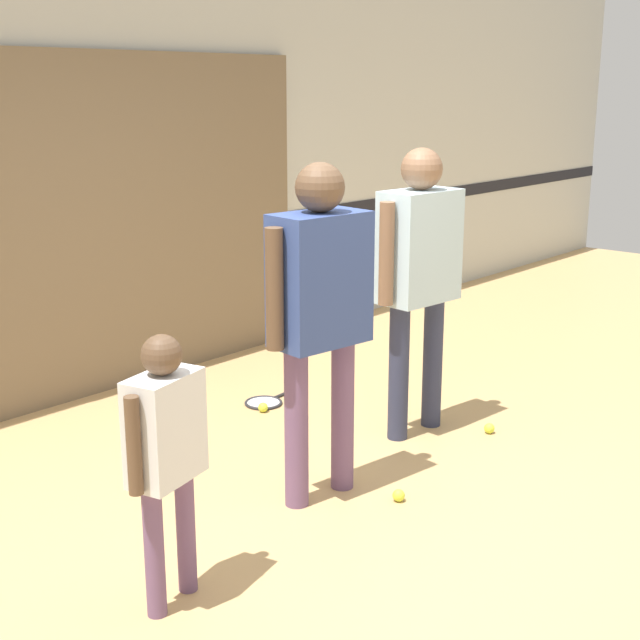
% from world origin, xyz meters
% --- Properties ---
extents(ground_plane, '(16.00, 16.00, 0.00)m').
position_xyz_m(ground_plane, '(0.00, 0.00, 0.00)').
color(ground_plane, tan).
extents(wall_back, '(16.00, 0.07, 3.20)m').
position_xyz_m(wall_back, '(0.00, 2.47, 1.60)').
color(wall_back, beige).
rests_on(wall_back, ground_plane).
extents(wall_panel, '(2.87, 0.05, 2.36)m').
position_xyz_m(wall_panel, '(0.68, 2.41, 1.18)').
color(wall_panel, '#756047').
rests_on(wall_panel, ground_plane).
extents(person_instructor, '(0.67, 0.33, 1.77)m').
position_xyz_m(person_instructor, '(-0.01, 0.12, 1.09)').
color(person_instructor, '#6B4C70').
rests_on(person_instructor, ground_plane).
extents(person_student_left, '(0.44, 0.25, 1.18)m').
position_xyz_m(person_student_left, '(-1.18, -0.09, 0.73)').
color(person_student_left, '#6B4C70').
rests_on(person_student_left, ground_plane).
extents(person_student_right, '(0.67, 0.31, 1.77)m').
position_xyz_m(person_student_right, '(1.07, 0.28, 1.10)').
color(person_student_right, '#2D334C').
rests_on(person_student_right, ground_plane).
extents(racket_spare_on_floor, '(0.46, 0.28, 0.03)m').
position_xyz_m(racket_spare_on_floor, '(0.80, 1.35, 0.01)').
color(racket_spare_on_floor, '#28282D').
rests_on(racket_spare_on_floor, ground_plane).
extents(tennis_ball_near_instructor, '(0.07, 0.07, 0.07)m').
position_xyz_m(tennis_ball_near_instructor, '(0.21, -0.24, 0.03)').
color(tennis_ball_near_instructor, '#CCE038').
rests_on(tennis_ball_near_instructor, ground_plane).
extents(tennis_ball_by_spare_racket, '(0.07, 0.07, 0.07)m').
position_xyz_m(tennis_ball_by_spare_racket, '(0.67, 1.24, 0.03)').
color(tennis_ball_by_spare_racket, '#CCE038').
rests_on(tennis_ball_by_spare_racket, ground_plane).
extents(tennis_ball_stray_right, '(0.07, 0.07, 0.07)m').
position_xyz_m(tennis_ball_stray_right, '(1.35, -0.09, 0.03)').
color(tennis_ball_stray_right, '#CCE038').
rests_on(tennis_ball_stray_right, ground_plane).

